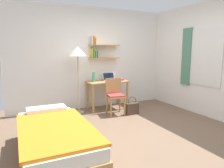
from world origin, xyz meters
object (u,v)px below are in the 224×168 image
Objects in this scene: laptop at (109,78)px; handbag at (132,108)px; desk_chair at (115,94)px; bed at (55,140)px; water_bottle at (94,77)px; desk at (107,86)px; standing_lamp at (78,55)px; book_stack at (120,79)px.

handbag is (0.23, -0.81, -0.63)m from laptop.
desk_chair is at bearing -101.25° from laptop.
bed is 2.77m from laptop.
water_bottle is 1.24m from handbag.
desk is 1.15m from standing_lamp.
standing_lamp is at bearing -174.89° from desk.
handbag is at bearing -30.59° from standing_lamp.
desk_chair is 0.66m from laptop.
standing_lamp is at bearing -165.78° from water_bottle.
laptop is 0.46m from water_bottle.
desk is 2.44× the size of handbag.
desk_chair reaches higher than book_stack.
handbag is at bearing -34.16° from desk_chair.
bed is at bearing -148.56° from handbag.
book_stack is (1.15, 0.08, -0.67)m from standing_lamp.
desk_chair is (1.68, 1.47, 0.23)m from bed.
desk_chair is at bearing -57.97° from water_bottle.
water_bottle is at bearing 177.63° from book_stack.
desk reaches higher than bed.
handbag is (0.34, -0.23, -0.33)m from desk_chair.
laptop reaches higher than bed.
desk is 0.40m from book_stack.
book_stack is at bearing 3.97° from standing_lamp.
bed reaches higher than handbag.
standing_lamp is 6.65× the size of water_bottle.
water_bottle is at bearing 14.22° from standing_lamp.
book_stack is at bearing 52.45° from desk_chair.
handbag is (-0.04, -0.74, -0.60)m from book_stack.
handbag is at bearing 31.44° from bed.
book_stack reaches higher than handbag.
laptop is 0.79× the size of handbag.
water_bottle is at bearing -174.32° from laptop.
laptop is at bearing 5.68° from water_bottle.
laptop reaches higher than desk.
desk is at bearing 113.74° from handbag.
bed is 8.42× the size of book_stack.
desk is at bearing -137.37° from laptop.
water_bottle is 0.73m from book_stack.
bed is at bearing -115.67° from standing_lamp.
desk_chair is (-0.02, -0.49, -0.11)m from desk.
book_stack is (0.36, 0.01, 0.16)m from desk.
bed is 2.24m from desk_chair.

